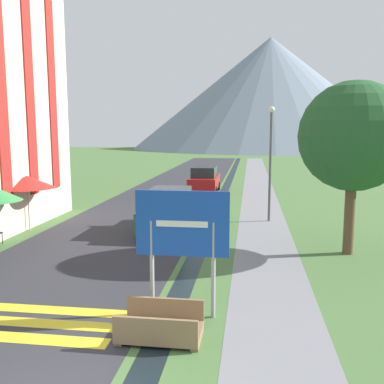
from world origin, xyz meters
TOP-DOWN VIEW (x-y plane):
  - ground_plane at (0.00, 20.00)m, footprint 160.00×160.00m
  - road at (-2.50, 30.00)m, footprint 6.40×60.00m
  - footpath at (3.60, 30.00)m, footprint 2.20×60.00m
  - drainage_channel at (1.20, 30.00)m, footprint 0.60×60.00m
  - crosswalk_marking at (-2.50, 2.80)m, footprint 5.44×1.84m
  - mountain_distant at (7.19, 99.52)m, footprint 64.53×64.53m
  - road_sign at (1.48, 3.63)m, footprint 2.13×0.11m
  - footbridge at (1.20, 2.53)m, footprint 1.70×1.10m
  - parked_car_near at (-0.40, 11.92)m, footprint 1.99×4.59m
  - parked_car_far at (-0.12, 23.26)m, footprint 1.92×4.43m
  - cafe_umbrella_rear_red at (-6.36, 11.15)m, footprint 2.25×2.25m
  - streetlamp at (3.90, 14.50)m, footprint 0.28×0.28m
  - tree_by_path at (6.41, 9.40)m, footprint 3.70×3.70m

SIDE VIEW (x-z plane):
  - ground_plane at x=0.00m, z-range 0.00..0.00m
  - drainage_channel at x=1.20m, z-range 0.00..0.00m
  - road at x=-2.50m, z-range 0.00..0.01m
  - footpath at x=3.60m, z-range 0.00..0.01m
  - crosswalk_marking at x=-2.50m, z-range 0.00..0.01m
  - footbridge at x=1.20m, z-range -0.10..0.55m
  - parked_car_far at x=-0.12m, z-range 0.00..1.82m
  - parked_car_near at x=-0.40m, z-range 0.00..1.82m
  - road_sign at x=1.48m, z-range 0.49..3.42m
  - cafe_umbrella_rear_red at x=-6.36m, z-range 0.91..3.28m
  - streetlamp at x=3.90m, z-range 0.48..5.83m
  - tree_by_path at x=6.41m, z-range 1.09..7.01m
  - mountain_distant at x=7.19m, z-range 0.00..25.80m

